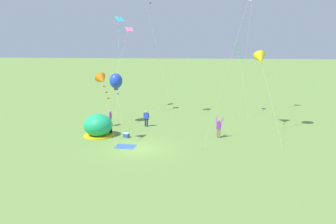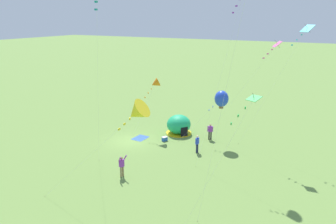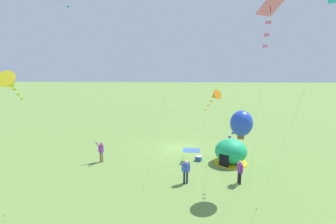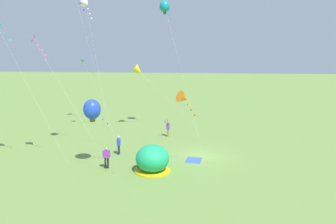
# 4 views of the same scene
# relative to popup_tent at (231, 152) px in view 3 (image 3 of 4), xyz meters

# --- Properties ---
(ground_plane) EXTENTS (300.00, 300.00, 0.00)m
(ground_plane) POSITION_rel_popup_tent_xyz_m (4.46, -3.39, -1.00)
(ground_plane) COLOR olive
(popup_tent) EXTENTS (2.81, 2.81, 2.10)m
(popup_tent) POSITION_rel_popup_tent_xyz_m (0.00, 0.00, 0.00)
(popup_tent) COLOR #1EAD6B
(popup_tent) RESTS_ON ground
(picnic_blanket) EXTENTS (1.77, 1.40, 0.01)m
(picnic_blanket) POSITION_rel_popup_tent_xyz_m (3.24, -2.95, -0.99)
(picnic_blanket) COLOR #3359A5
(picnic_blanket) RESTS_ON ground
(cooler_box) EXTENTS (0.63, 0.55, 0.44)m
(cooler_box) POSITION_rel_popup_tent_xyz_m (2.73, -0.28, -0.78)
(cooler_box) COLOR #2659B2
(cooler_box) RESTS_ON ground
(person_strolling) EXTENTS (0.59, 0.25, 1.72)m
(person_strolling) POSITION_rel_popup_tent_xyz_m (3.94, 3.89, -0.03)
(person_strolling) COLOR #1E2347
(person_strolling) RESTS_ON ground
(person_arms_raised) EXTENTS (0.71, 0.59, 1.89)m
(person_arms_raised) POSITION_rel_popup_tent_xyz_m (11.27, 0.48, 0.00)
(person_arms_raised) COLOR #8C7251
(person_arms_raised) RESTS_ON ground
(person_center_field) EXTENTS (0.35, 0.56, 1.72)m
(person_center_field) POSITION_rel_popup_tent_xyz_m (0.16, 3.73, -0.03)
(person_center_field) COLOR black
(person_center_field) RESTS_ON ground
(kite_blue) EXTENTS (2.26, 4.63, 5.46)m
(kite_blue) POSITION_rel_popup_tent_xyz_m (0.57, 4.94, 3.65)
(kite_blue) COLOR silver
(kite_blue) RESTS_ON ground
(kite_orange) EXTENTS (2.37, 2.66, 6.21)m
(kite_orange) POSITION_rel_popup_tent_xyz_m (1.23, -2.24, 4.60)
(kite_orange) COLOR silver
(kite_orange) RESTS_ON ground
(kite_yellow) EXTENTS (1.72, 8.31, 7.89)m
(kite_yellow) POSITION_rel_popup_tent_xyz_m (15.41, 4.81, 6.08)
(kite_yellow) COLOR silver
(kite_yellow) RESTS_ON ground
(kite_pink) EXTENTS (2.43, 7.39, 10.48)m
(kite_pink) POSITION_rel_popup_tent_xyz_m (1.01, 9.53, 8.75)
(kite_pink) COLOR silver
(kite_pink) RESTS_ON ground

